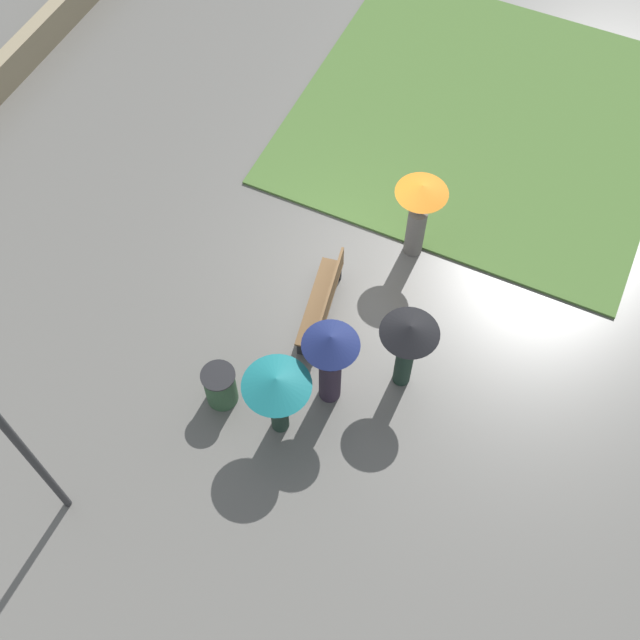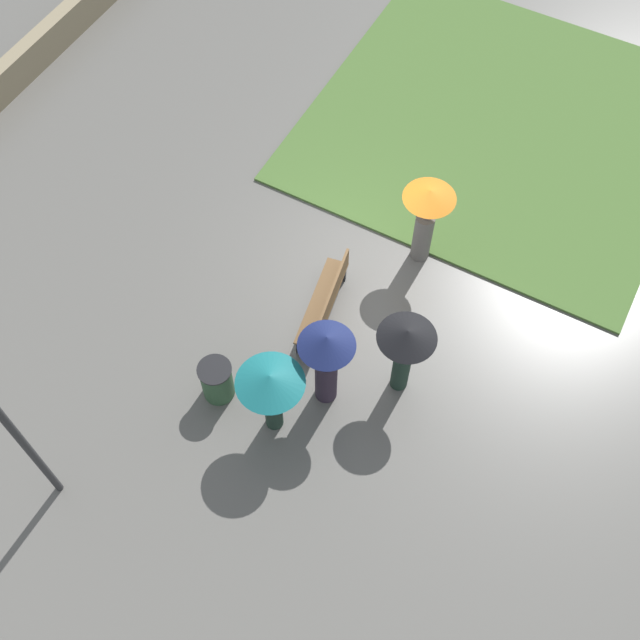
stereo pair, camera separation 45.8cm
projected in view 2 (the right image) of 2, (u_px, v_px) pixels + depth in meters
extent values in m
plane|color=#66635E|center=(355.00, 273.00, 15.51)|extent=(90.00, 90.00, 0.00)
cube|color=#4C7033|center=(500.00, 125.00, 17.52)|extent=(7.82, 7.86, 0.06)
cube|color=brown|center=(322.00, 302.00, 14.66)|extent=(2.00, 0.76, 0.05)
cube|color=brown|center=(331.00, 298.00, 14.42)|extent=(1.94, 0.39, 0.45)
cube|color=#232326|center=(336.00, 272.00, 15.29)|extent=(0.15, 0.39, 0.40)
cube|color=#232326|center=(307.00, 348.00, 14.42)|extent=(0.15, 0.39, 0.40)
cylinder|color=#2D2D30|center=(21.00, 440.00, 11.54)|extent=(0.12, 0.12, 4.06)
cylinder|color=#335638|center=(217.00, 381.00, 13.83)|extent=(0.55, 0.55, 0.83)
cylinder|color=black|center=(214.00, 370.00, 13.46)|extent=(0.60, 0.60, 0.03)
cylinder|color=#1E3328|center=(401.00, 369.00, 13.82)|extent=(0.42, 0.42, 1.07)
sphere|color=#997051|center=(404.00, 351.00, 13.28)|extent=(0.21, 0.21, 0.21)
cylinder|color=#4C4C4F|center=(406.00, 343.00, 13.04)|extent=(0.02, 0.02, 0.35)
cone|color=black|center=(407.00, 334.00, 12.80)|extent=(1.00, 1.00, 0.20)
cylinder|color=#1E3328|center=(273.00, 410.00, 13.48)|extent=(0.43, 0.43, 0.96)
sphere|color=beige|center=(272.00, 395.00, 12.98)|extent=(0.20, 0.20, 0.20)
cylinder|color=#4C4C4F|center=(271.00, 388.00, 12.75)|extent=(0.02, 0.02, 0.35)
cone|color=#197075|center=(270.00, 379.00, 12.50)|extent=(1.13, 1.13, 0.23)
cylinder|color=#2D2333|center=(326.00, 378.00, 13.68)|extent=(0.55, 0.55, 1.17)
sphere|color=brown|center=(326.00, 359.00, 13.08)|extent=(0.22, 0.22, 0.22)
cylinder|color=#4C4C4F|center=(327.00, 351.00, 12.84)|extent=(0.02, 0.02, 0.35)
cone|color=navy|center=(327.00, 341.00, 12.58)|extent=(0.95, 0.95, 0.26)
cylinder|color=slate|center=(422.00, 236.00, 15.25)|extent=(0.49, 0.49, 1.16)
sphere|color=beige|center=(427.00, 214.00, 14.66)|extent=(0.20, 0.20, 0.20)
cylinder|color=#4C4C4F|center=(428.00, 204.00, 14.43)|extent=(0.02, 0.02, 0.35)
cone|color=orange|center=(430.00, 194.00, 14.19)|extent=(0.98, 0.98, 0.20)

